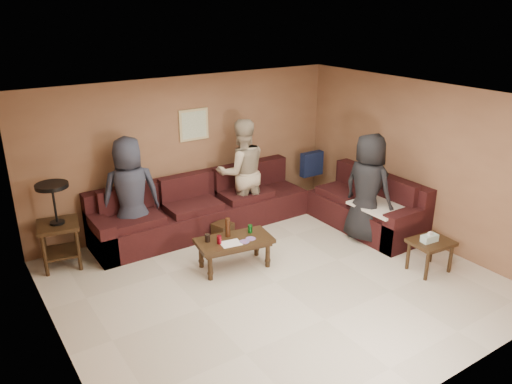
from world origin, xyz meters
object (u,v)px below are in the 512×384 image
sectional_sofa (262,211)px  person_right (368,188)px  end_table_left (58,224)px  person_middle (242,172)px  waste_bin (223,233)px  person_left (131,194)px  coffee_table (234,243)px  side_table_right (431,245)px

sectional_sofa → person_right: (1.17, -1.21, 0.55)m
end_table_left → person_middle: (3.00, -0.12, 0.25)m
waste_bin → person_left: bearing=154.3°
coffee_table → side_table_right: size_ratio=1.85×
waste_bin → person_right: person_right is taller
person_middle → person_right: (1.28, -1.66, -0.04)m
coffee_table → person_left: (-0.97, 1.38, 0.51)m
side_table_right → person_middle: (-1.30, 2.90, 0.50)m
coffee_table → end_table_left: bearing=145.6°
sectional_sofa → coffee_table: (-1.06, -0.84, 0.05)m
end_table_left → waste_bin: (2.32, -0.62, -0.50)m
person_middle → person_right: 2.09m
sectional_sofa → coffee_table: bearing=-141.5°
side_table_right → person_middle: size_ratio=0.34×
person_left → person_right: 3.64m
end_table_left → person_left: size_ratio=0.71×
end_table_left → side_table_right: bearing=-35.1°
sectional_sofa → coffee_table: 1.35m
side_table_right → person_right: size_ratio=0.35×
end_table_left → person_middle: size_ratio=0.70×
coffee_table → end_table_left: end_table_left is taller
end_table_left → person_left: bearing=-1.4°
coffee_table → person_right: person_right is taller
sectional_sofa → end_table_left: (-3.11, 0.56, 0.34)m
sectional_sofa → person_left: person_left is taller
sectional_sofa → end_table_left: bearing=169.7°
sectional_sofa → person_right: size_ratio=2.67×
person_right → person_middle: bearing=29.0°
waste_bin → person_middle: size_ratio=0.18×
waste_bin → person_right: size_ratio=0.19×
waste_bin → person_middle: 1.13m
end_table_left → person_right: 4.63m
waste_bin → person_right: (1.96, -1.16, 0.71)m
end_table_left → person_left: (1.08, -0.03, 0.22)m
waste_bin → person_left: size_ratio=0.18×
person_middle → side_table_right: bearing=127.3°
coffee_table → person_right: size_ratio=0.65×
side_table_right → person_left: bearing=137.0°
person_left → person_middle: bearing=-171.8°
waste_bin → end_table_left: bearing=165.0°
coffee_table → side_table_right: bearing=-35.8°
end_table_left → waste_bin: size_ratio=3.91×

